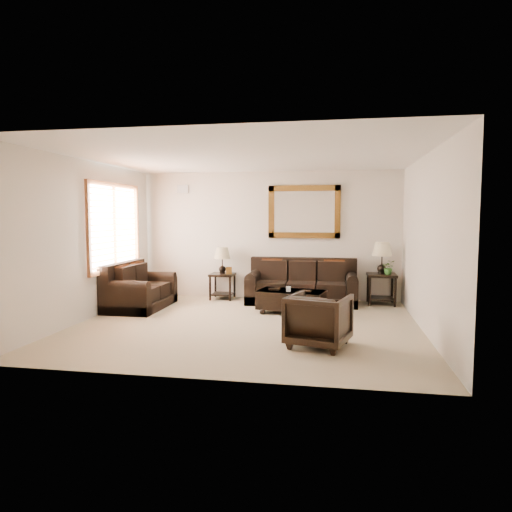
% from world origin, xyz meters
% --- Properties ---
extents(room, '(5.51, 5.01, 2.71)m').
position_xyz_m(room, '(0.00, 0.00, 1.35)').
color(room, gray).
rests_on(room, ground).
extents(window, '(0.07, 1.96, 1.66)m').
position_xyz_m(window, '(-2.70, 0.90, 1.55)').
color(window, white).
rests_on(window, room).
extents(mirror, '(1.50, 0.06, 1.10)m').
position_xyz_m(mirror, '(0.75, 2.47, 1.85)').
color(mirror, '#46240E').
rests_on(mirror, room).
extents(air_vent, '(0.25, 0.02, 0.18)m').
position_xyz_m(air_vent, '(-1.90, 2.48, 2.35)').
color(air_vent, '#999999').
rests_on(air_vent, room).
extents(sofa, '(2.19, 0.95, 0.90)m').
position_xyz_m(sofa, '(0.75, 2.07, 0.33)').
color(sofa, black).
rests_on(sofa, room).
extents(loveseat, '(0.93, 1.56, 0.88)m').
position_xyz_m(loveseat, '(-2.32, 1.01, 0.32)').
color(loveseat, black).
rests_on(loveseat, room).
extents(end_table_left, '(0.50, 0.50, 1.10)m').
position_xyz_m(end_table_left, '(-0.95, 2.21, 0.72)').
color(end_table_left, black).
rests_on(end_table_left, room).
extents(end_table_right, '(0.57, 0.57, 1.24)m').
position_xyz_m(end_table_right, '(2.32, 2.18, 0.81)').
color(end_table_right, black).
rests_on(end_table_right, room).
extents(coffee_table, '(1.29, 0.85, 0.51)m').
position_xyz_m(coffee_table, '(0.63, 1.07, 0.25)').
color(coffee_table, black).
rests_on(coffee_table, room).
extents(armchair, '(0.93, 0.90, 0.79)m').
position_xyz_m(armchair, '(1.20, -1.01, 0.39)').
color(armchair, black).
rests_on(armchair, floor).
extents(potted_plant, '(0.28, 0.31, 0.22)m').
position_xyz_m(potted_plant, '(2.44, 2.07, 0.73)').
color(potted_plant, '#28521C').
rests_on(potted_plant, end_table_right).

